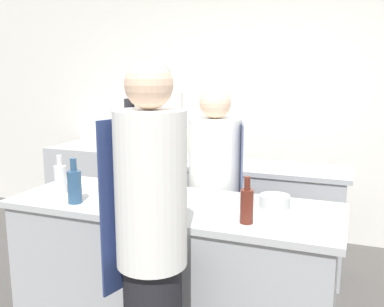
{
  "coord_description": "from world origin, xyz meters",
  "views": [
    {
      "loc": [
        1.04,
        -2.36,
        1.74
      ],
      "look_at": [
        0.0,
        0.35,
        1.18
      ],
      "focal_mm": 40.0,
      "sensor_mm": 36.0,
      "label": 1
    }
  ],
  "objects": [
    {
      "name": "oven_range",
      "position": [
        -1.65,
        1.72,
        0.46
      ],
      "size": [
        0.99,
        0.72,
        0.92
      ],
      "color": "#A8AAAF",
      "rests_on": "ground_plane"
    },
    {
      "name": "chef_at_pass_far",
      "position": [
        -0.44,
        0.73,
        0.9
      ],
      "size": [
        0.42,
        0.4,
        1.8
      ],
      "rotation": [
        0.0,
        0.0,
        1.42
      ],
      "color": "black",
      "rests_on": "ground_plane"
    },
    {
      "name": "bowl_prep_small",
      "position": [
        0.61,
        0.15,
        0.97
      ],
      "size": [
        0.18,
        0.18,
        0.07
      ],
      "color": "#B7BABC",
      "rests_on": "prep_counter"
    },
    {
      "name": "prep_counter",
      "position": [
        0.0,
        0.0,
        0.47
      ],
      "size": [
        2.08,
        0.75,
        0.93
      ],
      "color": "#A8AAAF",
      "rests_on": "ground_plane"
    },
    {
      "name": "cutting_board",
      "position": [
        -0.81,
        0.17,
        0.94
      ],
      "size": [
        0.33,
        0.24,
        0.01
      ],
      "color": "white",
      "rests_on": "prep_counter"
    },
    {
      "name": "bottle_vinegar",
      "position": [
        0.52,
        -0.19,
        1.04
      ],
      "size": [
        0.07,
        0.07,
        0.26
      ],
      "color": "#5B2319",
      "rests_on": "prep_counter"
    },
    {
      "name": "chef_at_stove",
      "position": [
        0.08,
        0.61,
        0.81
      ],
      "size": [
        0.44,
        0.42,
        1.63
      ],
      "rotation": [
        0.0,
        0.0,
        -1.28
      ],
      "color": "black",
      "rests_on": "ground_plane"
    },
    {
      "name": "wall_back",
      "position": [
        0.0,
        2.13,
        1.4
      ],
      "size": [
        8.0,
        0.06,
        2.8
      ],
      "color": "silver",
      "rests_on": "ground_plane"
    },
    {
      "name": "bottle_olive_oil",
      "position": [
        0.07,
        -0.15,
        1.04
      ],
      "size": [
        0.08,
        0.08,
        0.26
      ],
      "color": "#19471E",
      "rests_on": "prep_counter"
    },
    {
      "name": "bottle_wine",
      "position": [
        -0.79,
        -0.07,
        1.04
      ],
      "size": [
        0.08,
        0.08,
        0.26
      ],
      "color": "silver",
      "rests_on": "prep_counter"
    },
    {
      "name": "bottle_cooking_oil",
      "position": [
        -0.56,
        -0.22,
        1.05
      ],
      "size": [
        0.09,
        0.09,
        0.28
      ],
      "color": "#2D5175",
      "rests_on": "prep_counter"
    },
    {
      "name": "chef_at_prep_near",
      "position": [
        0.16,
        -0.62,
        0.91
      ],
      "size": [
        0.39,
        0.37,
        1.79
      ],
      "rotation": [
        0.0,
        0.0,
        1.3
      ],
      "color": "black",
      "rests_on": "ground_plane"
    },
    {
      "name": "pass_counter",
      "position": [
        0.01,
        1.26,
        0.47
      ],
      "size": [
        2.1,
        0.57,
        0.93
      ],
      "color": "#A8AAAF",
      "rests_on": "ground_plane"
    },
    {
      "name": "bowl_ceramic_blue",
      "position": [
        -0.08,
        0.07,
        0.98
      ],
      "size": [
        0.17,
        0.17,
        0.08
      ],
      "color": "white",
      "rests_on": "prep_counter"
    },
    {
      "name": "stockpot",
      "position": [
        -0.14,
        1.33,
        1.05
      ],
      "size": [
        0.31,
        0.31,
        0.23
      ],
      "color": "#A8AAAF",
      "rests_on": "pass_counter"
    },
    {
      "name": "bowl_mixing_large",
      "position": [
        -0.43,
        0.05,
        0.97
      ],
      "size": [
        0.16,
        0.16,
        0.08
      ],
      "color": "tan",
      "rests_on": "prep_counter"
    }
  ]
}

